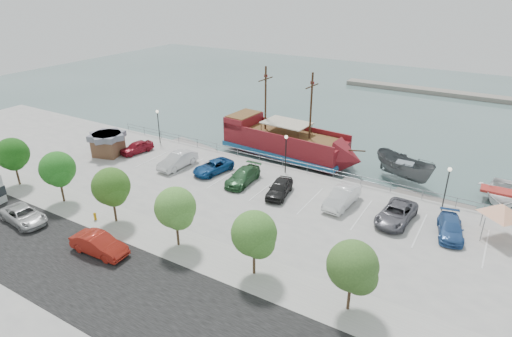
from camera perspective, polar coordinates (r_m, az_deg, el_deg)
The scene contains 33 objects.
ground at distance 41.84m, azimuth -0.23°, elevation -5.01°, with size 160.00×160.00×0.00m, color #3E5C58.
street at distance 31.09m, azimuth -16.23°, elevation -15.64°, with size 100.00×8.00×0.04m, color black.
sidewalk at distance 34.43m, azimuth -8.99°, elevation -10.47°, with size 100.00×4.00×0.05m, color gray.
seawall_railing at distance 47.32m, azimuth 4.64°, elevation 0.60°, with size 50.00×0.06×1.00m.
far_shore at distance 89.00m, azimuth 24.61°, elevation 9.07°, with size 40.00×3.00×0.80m, color gray.
pirate_ship at distance 51.72m, azimuth 5.06°, elevation 3.14°, with size 18.14×6.17×11.33m.
patrol_boat at distance 48.73m, azimuth 19.11°, elevation -0.17°, with size 2.74×7.28×2.82m, color #55585B.
speedboat at distance 48.77m, azimuth 29.96°, elevation -3.16°, with size 4.63×6.49×1.34m, color silver.
dock_west at distance 56.46m, azimuth -8.42°, elevation 2.96°, with size 6.92×1.98×0.40m, color gray.
dock_mid at distance 46.37m, azimuth 15.06°, elevation -2.56°, with size 6.48×1.85×0.37m, color slate.
dock_east at distance 45.42m, azimuth 22.45°, elevation -4.21°, with size 7.55×2.16×0.43m, color slate.
shed at distance 53.49m, azimuth -19.15°, elevation 3.18°, with size 4.01×4.01×2.67m.
canopy_tent at distance 39.20m, azimuth 30.29°, elevation -4.28°, with size 4.36×4.36×3.35m.
street_van at distance 42.04m, azimuth -28.58°, elevation -5.52°, with size 2.24×4.86×1.35m, color #B1B1B1.
street_sedan at distance 35.20m, azimuth -20.20°, elevation -9.48°, with size 1.66×4.77×1.57m, color #A52116.
fire_hydrant at distance 39.96m, azimuth -20.68°, elevation -5.95°, with size 0.26×0.26×0.74m.
lamp_post_left at distance 55.28m, azimuth -12.93°, elevation 6.26°, with size 0.36×0.36×4.28m.
lamp_post_mid at distance 45.32m, azimuth 4.01°, elevation 2.83°, with size 0.36×0.36×4.28m.
lamp_post_right at distance 41.31m, azimuth 24.16°, elevation -1.58°, with size 0.36×0.36×4.28m.
tree_a at distance 48.65m, azimuth -29.70°, elevation 1.55°, with size 3.30×3.20×5.00m.
tree_b at distance 42.96m, azimuth -24.89°, elevation -0.21°, with size 3.30×3.20×5.00m.
tree_c at distance 37.72m, azimuth -18.68°, elevation -2.49°, with size 3.30×3.20×5.00m.
tree_d at distance 33.14m, azimuth -10.59°, elevation -5.39°, with size 3.30×3.20×5.00m.
tree_e at distance 29.52m, azimuth -0.10°, elevation -8.94°, with size 3.30×3.20×5.00m.
tree_f at distance 27.25m, azimuth 12.97°, elevation -12.85°, with size 3.30×3.20×5.00m.
parked_car_a at distance 53.35m, azimuth -15.62°, elevation 2.75°, with size 1.65×4.11×1.40m, color maroon.
parked_car_b at distance 48.16m, azimuth -10.41°, elevation 1.08°, with size 1.75×5.01×1.65m, color silver.
parked_car_c at distance 46.36m, azimuth -5.74°, elevation 0.22°, with size 2.20×4.78×1.33m, color navy.
parked_car_d at distance 43.82m, azimuth -1.77°, elevation -1.05°, with size 2.05×5.05×1.47m, color #295830.
parked_car_e at distance 41.39m, azimuth 3.14°, elevation -2.63°, with size 1.80×4.46×1.52m, color black.
parked_car_f at distance 40.30m, azimuth 11.39°, elevation -3.79°, with size 1.76×5.06×1.67m, color white.
parked_car_g at distance 39.02m, azimuth 18.19°, elevation -5.73°, with size 2.49×5.39×1.50m, color #58575F.
parked_car_h at distance 38.71m, azimuth 24.50°, elevation -7.21°, with size 1.88×4.61×1.34m, color #2D5492.
Camera 1 is at (18.85, -31.26, 19.47)m, focal length 30.00 mm.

